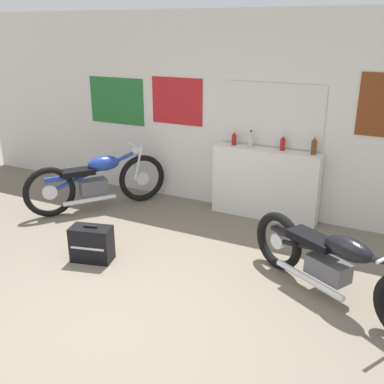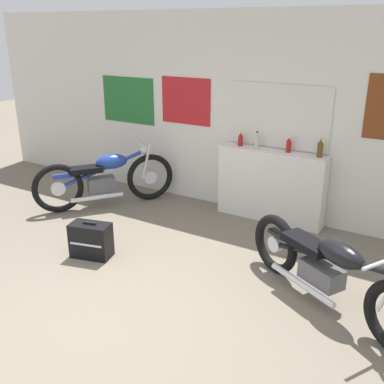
{
  "view_description": "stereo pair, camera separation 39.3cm",
  "coord_description": "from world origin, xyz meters",
  "px_view_note": "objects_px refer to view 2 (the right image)",
  "views": [
    {
      "loc": [
        2.16,
        -2.74,
        2.57
      ],
      "look_at": [
        -0.12,
        1.77,
        0.7
      ],
      "focal_mm": 42.0,
      "sensor_mm": 36.0,
      "label": 1
    },
    {
      "loc": [
        2.5,
        -2.55,
        2.57
      ],
      "look_at": [
        -0.12,
        1.77,
        0.7
      ],
      "focal_mm": 42.0,
      "sensor_mm": 36.0,
      "label": 2
    }
  ],
  "objects_px": {
    "bottle_right_center": "(320,149)",
    "motorcycle_blue": "(105,178)",
    "bottle_left_center": "(257,141)",
    "bottle_leftmost": "(240,140)",
    "hard_case_black": "(91,240)",
    "bottle_center": "(289,145)",
    "motorcycle_black": "(328,269)"
  },
  "relations": [
    {
      "from": "bottle_right_center",
      "to": "motorcycle_blue",
      "type": "bearing_deg",
      "value": -164.11
    },
    {
      "from": "bottle_left_center",
      "to": "bottle_leftmost",
      "type": "bearing_deg",
      "value": 172.81
    },
    {
      "from": "hard_case_black",
      "to": "bottle_leftmost",
      "type": "bearing_deg",
      "value": 67.83
    },
    {
      "from": "bottle_left_center",
      "to": "motorcycle_blue",
      "type": "xyz_separation_m",
      "value": [
        -2.06,
        -0.79,
        -0.66
      ]
    },
    {
      "from": "bottle_left_center",
      "to": "bottle_center",
      "type": "distance_m",
      "value": 0.44
    },
    {
      "from": "bottle_leftmost",
      "to": "motorcycle_black",
      "type": "distance_m",
      "value": 2.56
    },
    {
      "from": "bottle_center",
      "to": "bottle_leftmost",
      "type": "bearing_deg",
      "value": -178.07
    },
    {
      "from": "bottle_left_center",
      "to": "motorcycle_blue",
      "type": "distance_m",
      "value": 2.31
    },
    {
      "from": "motorcycle_black",
      "to": "hard_case_black",
      "type": "xyz_separation_m",
      "value": [
        -2.64,
        -0.43,
        -0.19
      ]
    },
    {
      "from": "bottle_leftmost",
      "to": "hard_case_black",
      "type": "height_order",
      "value": "bottle_leftmost"
    },
    {
      "from": "bottle_left_center",
      "to": "bottle_center",
      "type": "xyz_separation_m",
      "value": [
        0.44,
        0.06,
        -0.01
      ]
    },
    {
      "from": "motorcycle_blue",
      "to": "bottle_left_center",
      "type": "bearing_deg",
      "value": 21.04
    },
    {
      "from": "bottle_right_center",
      "to": "bottle_left_center",
      "type": "bearing_deg",
      "value": -177.49
    },
    {
      "from": "motorcycle_black",
      "to": "motorcycle_blue",
      "type": "xyz_separation_m",
      "value": [
        -3.57,
        0.9,
        0.04
      ]
    },
    {
      "from": "bottle_leftmost",
      "to": "bottle_center",
      "type": "xyz_separation_m",
      "value": [
        0.69,
        0.02,
        0.01
      ]
    },
    {
      "from": "bottle_center",
      "to": "hard_case_black",
      "type": "distance_m",
      "value": 2.82
    },
    {
      "from": "bottle_leftmost",
      "to": "bottle_left_center",
      "type": "bearing_deg",
      "value": -7.19
    },
    {
      "from": "bottle_leftmost",
      "to": "hard_case_black",
      "type": "relative_size",
      "value": 0.39
    },
    {
      "from": "motorcycle_blue",
      "to": "hard_case_black",
      "type": "height_order",
      "value": "motorcycle_blue"
    },
    {
      "from": "bottle_leftmost",
      "to": "bottle_right_center",
      "type": "height_order",
      "value": "bottle_right_center"
    },
    {
      "from": "bottle_right_center",
      "to": "motorcycle_black",
      "type": "distance_m",
      "value": 1.97
    },
    {
      "from": "bottle_center",
      "to": "hard_case_black",
      "type": "relative_size",
      "value": 0.42
    },
    {
      "from": "bottle_center",
      "to": "motorcycle_black",
      "type": "bearing_deg",
      "value": -58.49
    },
    {
      "from": "motorcycle_blue",
      "to": "bottle_right_center",
      "type": "bearing_deg",
      "value": 15.89
    },
    {
      "from": "bottle_leftmost",
      "to": "bottle_left_center",
      "type": "distance_m",
      "value": 0.26
    },
    {
      "from": "bottle_leftmost",
      "to": "bottle_right_center",
      "type": "distance_m",
      "value": 1.12
    },
    {
      "from": "bottle_right_center",
      "to": "motorcycle_black",
      "type": "bearing_deg",
      "value": -69.45
    },
    {
      "from": "bottle_left_center",
      "to": "bottle_right_center",
      "type": "xyz_separation_m",
      "value": [
        0.86,
        0.04,
        0.0
      ]
    },
    {
      "from": "motorcycle_black",
      "to": "motorcycle_blue",
      "type": "distance_m",
      "value": 3.68
    },
    {
      "from": "bottle_leftmost",
      "to": "bottle_center",
      "type": "distance_m",
      "value": 0.69
    },
    {
      "from": "bottle_left_center",
      "to": "bottle_right_center",
      "type": "bearing_deg",
      "value": 2.51
    },
    {
      "from": "motorcycle_black",
      "to": "hard_case_black",
      "type": "distance_m",
      "value": 2.68
    }
  ]
}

